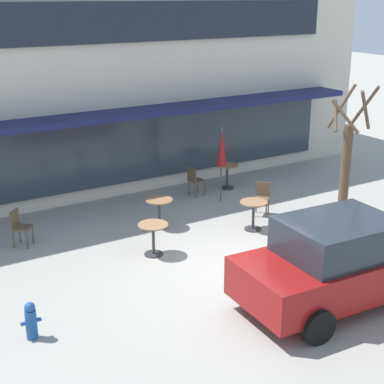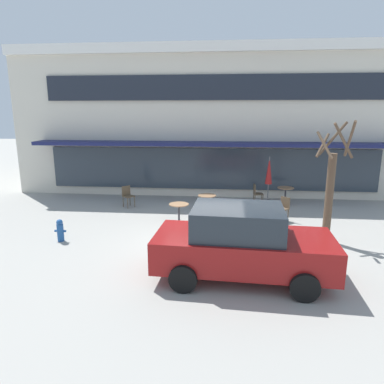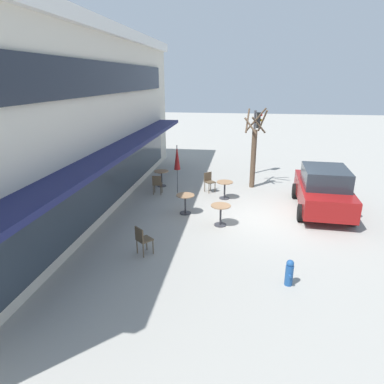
{
  "view_description": "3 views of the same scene",
  "coord_description": "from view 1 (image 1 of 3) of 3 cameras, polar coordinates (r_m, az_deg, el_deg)",
  "views": [
    {
      "loc": [
        -6.71,
        -9.31,
        5.75
      ],
      "look_at": [
        0.5,
        2.39,
        1.09
      ],
      "focal_mm": 55.0,
      "sensor_mm": 36.0,
      "label": 1
    },
    {
      "loc": [
        0.6,
        -9.84,
        3.91
      ],
      "look_at": [
        -0.59,
        2.97,
        0.92
      ],
      "focal_mm": 32.0,
      "sensor_mm": 36.0,
      "label": 2
    },
    {
      "loc": [
        -12.18,
        1.13,
        5.0
      ],
      "look_at": [
        -0.07,
        2.89,
        0.91
      ],
      "focal_mm": 32.0,
      "sensor_mm": 36.0,
      "label": 3
    }
  ],
  "objects": [
    {
      "name": "fire_hydrant",
      "position": [
        10.82,
        -15.35,
        -11.92
      ],
      "size": [
        0.36,
        0.2,
        0.71
      ],
      "color": "#1E4C8C",
      "rests_on": "ground"
    },
    {
      "name": "street_tree",
      "position": [
        14.98,
        14.69,
        2.4
      ],
      "size": [
        1.05,
        1.05,
        3.71
      ],
      "color": "brown",
      "rests_on": "ground"
    },
    {
      "name": "ground_plane",
      "position": [
        12.83,
        3.73,
        -7.93
      ],
      "size": [
        80.0,
        80.0,
        0.0
      ],
      "primitive_type": "plane",
      "color": "#9E9B93"
    },
    {
      "name": "patio_umbrella_green_folded",
      "position": [
        16.6,
        2.89,
        4.34
      ],
      "size": [
        0.28,
        0.28,
        2.2
      ],
      "color": "#4C4C51",
      "rests_on": "ground"
    },
    {
      "name": "cafe_table_by_tree",
      "position": [
        14.99,
        5.98,
        -1.81
      ],
      "size": [
        0.7,
        0.7,
        0.76
      ],
      "color": "#333338",
      "rests_on": "ground"
    },
    {
      "name": "cafe_chair_0",
      "position": [
        16.07,
        6.81,
        -0.38
      ],
      "size": [
        0.56,
        0.56,
        0.89
      ],
      "color": "brown",
      "rests_on": "ground"
    },
    {
      "name": "building_facade",
      "position": [
        20.53,
        -12.65,
        11.91
      ],
      "size": [
        18.9,
        9.1,
        6.94
      ],
      "color": "beige",
      "rests_on": "ground"
    },
    {
      "name": "cafe_table_near_wall",
      "position": [
        15.09,
        -3.2,
        -1.6
      ],
      "size": [
        0.7,
        0.7,
        0.76
      ],
      "color": "#333338",
      "rests_on": "ground"
    },
    {
      "name": "cafe_chair_1",
      "position": [
        17.4,
        0.25,
        1.26
      ],
      "size": [
        0.43,
        0.43,
        0.89
      ],
      "color": "brown",
      "rests_on": "ground"
    },
    {
      "name": "parked_sedan",
      "position": [
        11.67,
        14.22,
        -6.56
      ],
      "size": [
        4.29,
        2.2,
        1.76
      ],
      "color": "maroon",
      "rests_on": "ground"
    },
    {
      "name": "cafe_chair_2",
      "position": [
        14.56,
        -16.41,
        -3.1
      ],
      "size": [
        0.56,
        0.56,
        0.89
      ],
      "color": "brown",
      "rests_on": "ground"
    },
    {
      "name": "cafe_table_streetside",
      "position": [
        18.13,
        3.42,
        1.92
      ],
      "size": [
        0.7,
        0.7,
        0.76
      ],
      "color": "#333338",
      "rests_on": "ground"
    },
    {
      "name": "cafe_table_mid_patio",
      "position": [
        13.52,
        -3.77,
        -4.09
      ],
      "size": [
        0.7,
        0.7,
        0.76
      ],
      "color": "#333338",
      "rests_on": "ground"
    }
  ]
}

